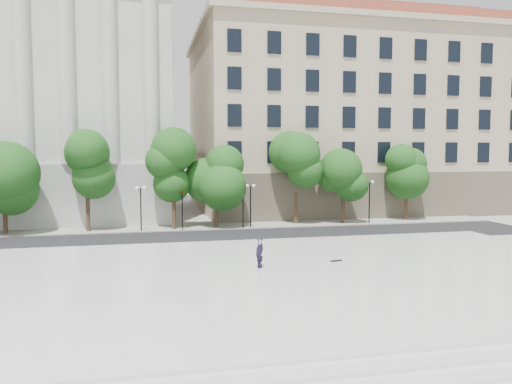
% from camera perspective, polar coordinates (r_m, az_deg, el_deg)
% --- Properties ---
extents(ground, '(160.00, 160.00, 0.00)m').
position_cam_1_polar(ground, '(24.06, -0.82, -12.34)').
color(ground, '#A9A7A0').
rests_on(ground, ground).
extents(plaza, '(44.00, 22.00, 0.45)m').
position_cam_1_polar(plaza, '(26.84, -2.15, -10.07)').
color(plaza, silver).
rests_on(plaza, ground).
extents(street, '(60.00, 8.00, 0.02)m').
position_cam_1_polar(street, '(41.42, -5.95, -5.26)').
color(street, black).
rests_on(street, ground).
extents(far_sidewalk, '(60.00, 4.00, 0.12)m').
position_cam_1_polar(far_sidewalk, '(47.30, -6.80, -4.01)').
color(far_sidewalk, '#AAA89D').
rests_on(far_sidewalk, ground).
extents(building_west, '(31.50, 27.65, 25.60)m').
position_cam_1_polar(building_west, '(62.65, -24.23, 9.44)').
color(building_west, silver).
rests_on(building_west, ground).
extents(building_east, '(36.00, 26.15, 23.00)m').
position_cam_1_polar(building_east, '(66.39, 9.34, 7.95)').
color(building_east, '#BDB190').
rests_on(building_east, ground).
extents(traffic_light_west, '(0.55, 1.83, 4.23)m').
position_cam_1_polar(traffic_light_west, '(45.10, -8.45, 0.25)').
color(traffic_light_west, black).
rests_on(traffic_light_west, ground).
extents(traffic_light_east, '(0.79, 1.97, 4.28)m').
position_cam_1_polar(traffic_light_east, '(45.83, -1.50, 0.42)').
color(traffic_light_east, black).
rests_on(traffic_light_east, ground).
extents(person_lying, '(1.52, 1.69, 0.46)m').
position_cam_1_polar(person_lying, '(28.59, 0.42, -8.24)').
color(person_lying, black).
rests_on(person_lying, plaza).
extents(skateboard, '(0.75, 0.33, 0.07)m').
position_cam_1_polar(skateboard, '(30.75, 9.15, -7.76)').
color(skateboard, black).
rests_on(skateboard, plaza).
extents(plaza_steps, '(44.00, 3.00, 0.30)m').
position_cam_1_polar(plaza_steps, '(15.97, 6.20, -20.84)').
color(plaza_steps, silver).
rests_on(plaza_steps, ground).
extents(street_trees, '(46.48, 4.88, 7.96)m').
position_cam_1_polar(street_trees, '(46.10, -11.00, 2.05)').
color(street_trees, '#382619').
rests_on(street_trees, ground).
extents(lamp_posts, '(35.83, 0.28, 4.52)m').
position_cam_1_polar(lamp_posts, '(45.54, -7.23, -0.67)').
color(lamp_posts, black).
rests_on(lamp_posts, ground).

